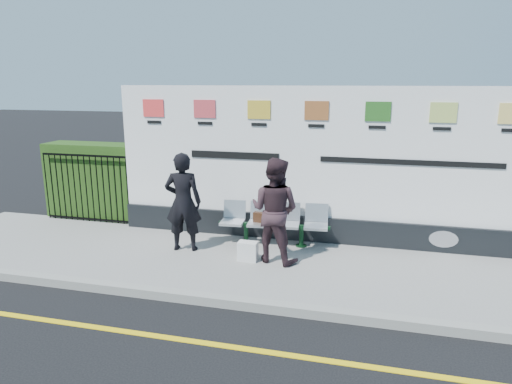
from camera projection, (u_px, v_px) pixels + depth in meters
ground at (233, 347)px, 5.63m from camera, size 80.00×80.00×0.00m
pavement at (275, 266)px, 7.97m from camera, size 14.00×3.00×0.12m
kerb at (253, 305)px, 6.56m from camera, size 14.00×0.18×0.14m
yellow_line at (233, 347)px, 5.63m from camera, size 14.00×0.10×0.01m
billboard at (315, 176)px, 8.80m from camera, size 8.00×0.30×3.00m
hedge at (97, 180)px, 10.54m from camera, size 2.35×0.70×1.70m
railing at (86, 188)px, 10.13m from camera, size 2.05×0.06×1.54m
bench at (273, 234)px, 8.78m from camera, size 2.09×0.71×0.44m
woman_left at (183, 202)px, 8.37m from camera, size 0.74×0.56×1.84m
woman_right at (275, 210)px, 7.85m from camera, size 1.04×0.90×1.83m
handbag_brown at (260, 217)px, 8.75m from camera, size 0.26×0.15×0.19m
carrier_bag_white at (248, 251)px, 8.01m from camera, size 0.34×0.20×0.34m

